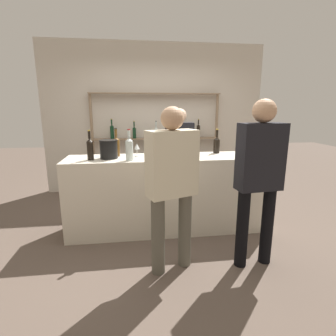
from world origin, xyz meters
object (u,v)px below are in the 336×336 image
Objects in this scene: counter_bottle_1 at (191,144)px; customer_center at (172,180)px; wine_glass at (137,147)px; server_behind_counter at (179,152)px; counter_bottle_0 at (129,148)px; counter_bottle_2 at (217,144)px; cork_jar at (161,154)px; customer_right at (259,172)px; counter_bottle_4 at (116,146)px; ice_bucket at (109,149)px; counter_bottle_3 at (90,149)px; counter_bottle_5 at (163,148)px.

customer_center is at bearing -111.82° from counter_bottle_1.
server_behind_counter is (0.66, 0.60, -0.18)m from wine_glass.
counter_bottle_2 is (1.19, 0.36, -0.02)m from counter_bottle_0.
wine_glass reaches higher than cork_jar.
counter_bottle_1 is 1.05× the size of counter_bottle_2.
customer_right is at bearing -111.72° from customer_center.
customer_center is at bearing -72.73° from wine_glass.
server_behind_counter reaches higher than counter_bottle_0.
counter_bottle_4 reaches higher than counter_bottle_2.
server_behind_counter is at bearing 130.79° from counter_bottle_2.
customer_right is (0.08, -1.13, -0.12)m from counter_bottle_2.
customer_center is 1.02× the size of server_behind_counter.
wine_glass is (-1.10, -0.10, -0.00)m from counter_bottle_2.
server_behind_counter is (0.35, 1.60, -0.00)m from customer_center.
customer_right is at bearing -36.69° from counter_bottle_4.
ice_bucket is at bearing -172.11° from counter_bottle_1.
wine_glass is 0.37m from ice_bucket.
counter_bottle_2 is 1.68m from counter_bottle_3.
counter_bottle_2 reaches higher than ice_bucket.
counter_bottle_4 is 2.78× the size of cork_jar.
counter_bottle_4 is at bearing -179.94° from counter_bottle_1.
ice_bucket is 0.65m from cork_jar.
server_behind_counter is at bearing 34.77° from ice_bucket.
counter_bottle_0 reaches higher than wine_glass.
counter_bottle_3 reaches higher than counter_bottle_1.
counter_bottle_1 is at bearing 23.35° from counter_bottle_5.
counter_bottle_2 is at bearing 5.01° from wine_glass.
customer_center reaches higher than cork_jar.
counter_bottle_5 is at bearing -2.07° from ice_bucket.
counter_bottle_4 is 0.27m from wine_glass.
wine_glass is (0.26, -0.04, -0.01)m from counter_bottle_4.
counter_bottle_0 is 1.25m from counter_bottle_2.
counter_bottle_0 is at bearing -42.90° from server_behind_counter.
server_behind_counter is at bearing 12.39° from customer_right.
server_behind_counter reaches higher than wine_glass.
customer_right reaches higher than counter_bottle_3.
customer_right is at bearing -31.19° from ice_bucket.
counter_bottle_3 reaches higher than ice_bucket.
counter_bottle_2 is 0.20× the size of customer_center.
counter_bottle_2 is (0.37, 0.05, -0.02)m from counter_bottle_1.
counter_bottle_3 is at bearing 173.84° from cork_jar.
counter_bottle_2 reaches higher than cork_jar.
counter_bottle_4 is at bearing 48.28° from customer_right.
counter_bottle_4 is 1.80m from customer_right.
cork_jar is at bearing -14.15° from ice_bucket.
customer_center is at bearing -87.63° from cork_jar.
customer_right reaches higher than cork_jar.
counter_bottle_1 reaches higher than cork_jar.
server_behind_counter reaches higher than cork_jar.
wine_glass is 0.91m from server_behind_counter.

